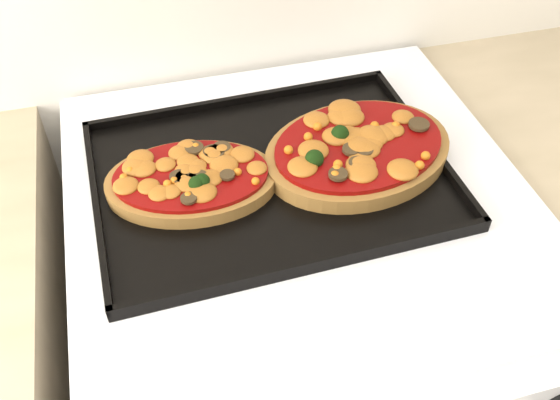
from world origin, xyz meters
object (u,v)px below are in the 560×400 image
object	(u,v)px
stove	(295,373)
baking_tray	(270,173)
pizza_right	(358,149)
pizza_left	(191,179)

from	to	relation	value
stove	baking_tray	world-z (taller)	baking_tray
pizza_right	stove	bearing A→B (deg)	-159.37
baking_tray	pizza_left	distance (m)	0.10
pizza_left	pizza_right	xyz separation A→B (m)	(0.22, -0.00, 0.00)
stove	pizza_left	xyz separation A→B (m)	(-0.14, 0.04, 0.48)
baking_tray	pizza_left	bearing A→B (deg)	177.86
pizza_left	pizza_right	world-z (taller)	pizza_right
baking_tray	pizza_right	xyz separation A→B (m)	(0.12, -0.00, 0.02)
stove	pizza_left	world-z (taller)	pizza_left
stove	pizza_right	size ratio (longest dim) A/B	3.55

